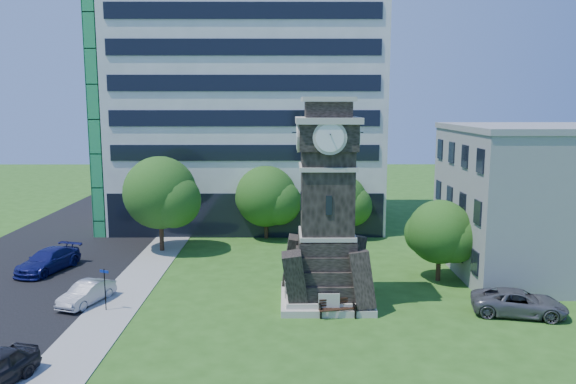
{
  "coord_description": "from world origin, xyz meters",
  "views": [
    {
      "loc": [
        0.58,
        -30.49,
        11.84
      ],
      "look_at": [
        0.72,
        6.12,
        6.07
      ],
      "focal_mm": 35.0,
      "sensor_mm": 36.0,
      "label": 1
    }
  ],
  "objects_px": {
    "car_street_mid": "(87,293)",
    "car_east_lot": "(519,303)",
    "clock_tower": "(327,216)",
    "car_street_north": "(48,261)",
    "park_bench": "(337,307)",
    "street_sign": "(105,285)"
  },
  "relations": [
    {
      "from": "clock_tower",
      "to": "park_bench",
      "type": "xyz_separation_m",
      "value": [
        0.45,
        -2.51,
        -4.72
      ]
    },
    {
      "from": "clock_tower",
      "to": "park_bench",
      "type": "relative_size",
      "value": 5.95
    },
    {
      "from": "car_street_mid",
      "to": "car_street_north",
      "type": "bearing_deg",
      "value": 146.73
    },
    {
      "from": "clock_tower",
      "to": "car_east_lot",
      "type": "relative_size",
      "value": 2.36
    },
    {
      "from": "car_east_lot",
      "to": "park_bench",
      "type": "relative_size",
      "value": 2.52
    },
    {
      "from": "clock_tower",
      "to": "park_bench",
      "type": "bearing_deg",
      "value": -79.87
    },
    {
      "from": "clock_tower",
      "to": "car_street_north",
      "type": "bearing_deg",
      "value": 161.99
    },
    {
      "from": "car_street_mid",
      "to": "car_east_lot",
      "type": "xyz_separation_m",
      "value": [
        25.1,
        -1.88,
        0.06
      ]
    },
    {
      "from": "clock_tower",
      "to": "car_street_mid",
      "type": "distance_m",
      "value": 15.06
    },
    {
      "from": "car_street_mid",
      "to": "car_street_north",
      "type": "distance_m",
      "value": 8.34
    },
    {
      "from": "car_street_mid",
      "to": "park_bench",
      "type": "xyz_separation_m",
      "value": [
        14.78,
        -2.19,
        -0.1
      ]
    },
    {
      "from": "car_street_north",
      "to": "park_bench",
      "type": "bearing_deg",
      "value": -7.81
    },
    {
      "from": "car_street_mid",
      "to": "park_bench",
      "type": "bearing_deg",
      "value": 10.92
    },
    {
      "from": "car_east_lot",
      "to": "clock_tower",
      "type": "bearing_deg",
      "value": 90.87
    },
    {
      "from": "car_street_mid",
      "to": "car_east_lot",
      "type": "height_order",
      "value": "car_east_lot"
    },
    {
      "from": "clock_tower",
      "to": "street_sign",
      "type": "relative_size",
      "value": 4.87
    },
    {
      "from": "car_street_north",
      "to": "car_street_mid",
      "type": "bearing_deg",
      "value": -36.48
    },
    {
      "from": "car_east_lot",
      "to": "park_bench",
      "type": "height_order",
      "value": "car_east_lot"
    },
    {
      "from": "street_sign",
      "to": "park_bench",
      "type": "bearing_deg",
      "value": 19.61
    },
    {
      "from": "car_street_mid",
      "to": "car_street_north",
      "type": "xyz_separation_m",
      "value": [
        -5.06,
        6.63,
        0.13
      ]
    },
    {
      "from": "clock_tower",
      "to": "car_street_mid",
      "type": "height_order",
      "value": "clock_tower"
    },
    {
      "from": "car_street_north",
      "to": "park_bench",
      "type": "relative_size",
      "value": 2.64
    }
  ]
}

